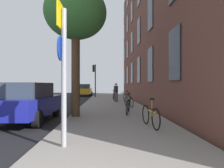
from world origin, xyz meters
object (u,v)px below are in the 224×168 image
sign_post (63,63)px  car_0 (28,102)px  bicycle_1 (128,106)px  bicycle_2 (129,101)px  traffic_light (94,75)px  bicycle_3 (127,98)px  car_1 (85,90)px  pedestrian_0 (116,91)px  tree_near (76,15)px  bicycle_4 (114,96)px  bicycle_0 (150,116)px

sign_post → car_0: bearing=121.6°
bicycle_1 → bicycle_2: 3.02m
bicycle_1 → bicycle_2: bicycle_1 is taller
traffic_light → bicycle_3: (2.99, -6.53, -2.18)m
traffic_light → car_1: bearing=109.4°
pedestrian_0 → car_1: pedestrian_0 is taller
tree_near → bicycle_2: 6.30m
traffic_light → car_0: size_ratio=0.91×
bicycle_2 → pedestrian_0: (-0.63, 3.67, 0.53)m
sign_post → car_1: sign_post is taller
bicycle_2 → car_1: 14.84m
bicycle_4 → pedestrian_0: pedestrian_0 is taller
sign_post → car_0: size_ratio=0.81×
traffic_light → pedestrian_0: size_ratio=2.40×
bicycle_2 → traffic_light: bearing=106.2°
bicycle_4 → pedestrian_0: bearing=-88.0°
bicycle_3 → bicycle_4: size_ratio=1.00×
traffic_light → car_0: bearing=-98.1°
pedestrian_0 → car_1: (-3.77, 10.49, -0.17)m
sign_post → car_0: sign_post is taller
tree_near → bicycle_2: bearing=52.2°
bicycle_0 → bicycle_4: bearing=93.5°
car_0 → car_1: bearing=89.0°
bicycle_0 → tree_near: bearing=141.1°
bicycle_3 → bicycle_0: bearing=-91.3°
bicycle_1 → bicycle_4: 9.01m
bicycle_0 → car_1: car_1 is taller
traffic_light → bicycle_3: 7.51m
bicycle_3 → bicycle_4: (-0.93, 3.00, -0.00)m
bicycle_0 → bicycle_3: size_ratio=0.98×
tree_near → car_0: size_ratio=1.44×
bicycle_1 → car_0: size_ratio=0.42×
bicycle_3 → car_0: size_ratio=0.41×
bicycle_0 → pedestrian_0: size_ratio=1.07×
tree_near → bicycle_3: (3.07, 6.68, -4.24)m
traffic_light → tree_near: size_ratio=0.63×
pedestrian_0 → car_0: size_ratio=0.38×
sign_post → bicycle_0: (2.50, 1.97, -1.53)m
tree_near → pedestrian_0: (2.22, 7.35, -3.72)m
tree_near → bicycle_1: size_ratio=3.41×
bicycle_1 → bicycle_2: size_ratio=1.02×
sign_post → bicycle_2: 8.49m
bicycle_3 → pedestrian_0: (-0.85, 0.67, 0.52)m
bicycle_1 → bicycle_4: (-0.32, 9.00, -0.01)m
bicycle_4 → bicycle_0: bearing=-86.5°
traffic_light → bicycle_2: 10.17m
car_0 → pedestrian_0: bearing=62.8°
sign_post → bicycle_0: 3.53m
sign_post → traffic_light: traffic_light is taller
tree_near → car_1: bearing=95.0°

